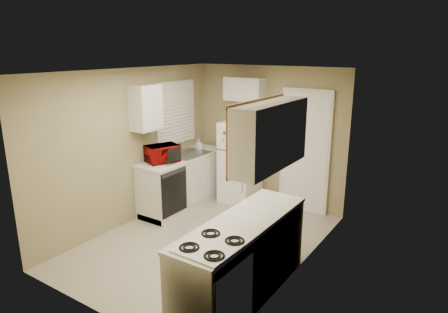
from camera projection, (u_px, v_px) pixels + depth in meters
The scene contains 19 objects.
floor at pixel (205, 241), 5.73m from camera, with size 3.80×3.80×0.00m, color beige.
ceiling at pixel (202, 71), 5.10m from camera, with size 3.80×3.80×0.00m, color white.
wall_left at pixel (131, 147), 6.16m from camera, with size 3.80×3.80×0.00m, color #998C62.
wall_right at pixel (300, 179), 4.67m from camera, with size 3.80×3.80×0.00m, color #998C62.
wall_back at pixel (268, 136), 6.94m from camera, with size 2.80×2.80×0.00m, color #998C62.
wall_front at pixel (88, 206), 3.89m from camera, with size 2.80×2.80×0.00m, color #998C62.
left_counter at pixel (184, 181), 6.92m from camera, with size 0.60×1.80×0.90m, color silver.
dishwasher at pixel (174, 192), 6.27m from camera, with size 0.03×0.58×0.72m, color black.
sink at pixel (189, 156), 6.93m from camera, with size 0.54×0.74×0.16m, color gray.
microwave at pixel (162, 153), 6.42m from camera, with size 0.28×0.50×0.34m, color #8A0907.
soap_bottle at pixel (199, 144), 7.22m from camera, with size 0.09×0.09×0.19m, color silver.
window_blinds at pixel (176, 113), 6.88m from camera, with size 0.10×0.98×1.08m, color silver.
upper_cabinet_left at pixel (146, 108), 6.10m from camera, with size 0.30×0.45×0.70m, color silver.
refrigerator at pixel (240, 163), 7.00m from camera, with size 0.60×0.58×1.46m, color white.
cabinet_over_fridge at pixel (245, 89), 6.82m from camera, with size 0.70×0.30×0.40m, color silver.
interior_door at pixel (305, 152), 6.58m from camera, with size 0.86×0.06×2.08m, color white.
right_counter at pixel (242, 259), 4.38m from camera, with size 0.60×2.00×0.90m, color silver.
stove at pixel (213, 294), 3.87m from camera, with size 0.52×0.64×0.77m, color white.
upper_cabinet_right at pixel (271, 135), 4.19m from camera, with size 0.30×1.20×0.70m, color silver.
Camera 1 is at (3.10, -4.19, 2.70)m, focal length 32.00 mm.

